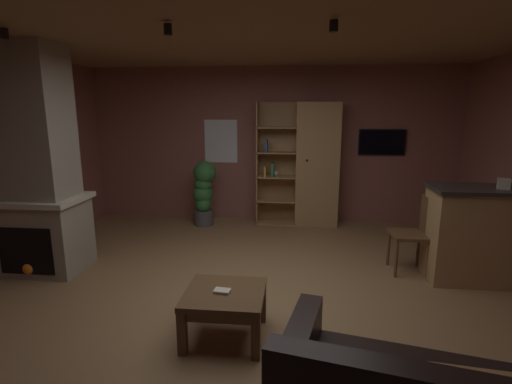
{
  "coord_description": "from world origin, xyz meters",
  "views": [
    {
      "loc": [
        0.42,
        -3.61,
        1.91
      ],
      "look_at": [
        0.0,
        0.4,
        1.05
      ],
      "focal_mm": 26.9,
      "sensor_mm": 36.0,
      "label": 1
    }
  ],
  "objects_px": {
    "table_book_0": "(222,291)",
    "coffee_table": "(225,301)",
    "tissue_box": "(504,184)",
    "wall_mounted_tv": "(382,142)",
    "bookshelf_cabinet": "(312,165)",
    "dining_chair": "(417,230)",
    "stone_fireplace": "(36,173)",
    "potted_floor_plant": "(204,190)",
    "kitchen_bar_counter": "(498,235)"
  },
  "relations": [
    {
      "from": "table_book_0",
      "to": "coffee_table",
      "type": "bearing_deg",
      "value": 49.44
    },
    {
      "from": "tissue_box",
      "to": "wall_mounted_tv",
      "type": "distance_m",
      "value": 2.46
    },
    {
      "from": "tissue_box",
      "to": "table_book_0",
      "type": "bearing_deg",
      "value": -153.89
    },
    {
      "from": "bookshelf_cabinet",
      "to": "wall_mounted_tv",
      "type": "relative_size",
      "value": 2.7
    },
    {
      "from": "tissue_box",
      "to": "dining_chair",
      "type": "relative_size",
      "value": 0.13
    },
    {
      "from": "stone_fireplace",
      "to": "potted_floor_plant",
      "type": "height_order",
      "value": "stone_fireplace"
    },
    {
      "from": "tissue_box",
      "to": "coffee_table",
      "type": "xyz_separation_m",
      "value": [
        -2.8,
        -1.36,
        -0.8
      ]
    },
    {
      "from": "kitchen_bar_counter",
      "to": "table_book_0",
      "type": "height_order",
      "value": "kitchen_bar_counter"
    },
    {
      "from": "wall_mounted_tv",
      "to": "coffee_table",
      "type": "bearing_deg",
      "value": -118.47
    },
    {
      "from": "potted_floor_plant",
      "to": "wall_mounted_tv",
      "type": "height_order",
      "value": "wall_mounted_tv"
    },
    {
      "from": "tissue_box",
      "to": "dining_chair",
      "type": "xyz_separation_m",
      "value": [
        -0.78,
        0.22,
        -0.61
      ]
    },
    {
      "from": "kitchen_bar_counter",
      "to": "potted_floor_plant",
      "type": "height_order",
      "value": "potted_floor_plant"
    },
    {
      "from": "kitchen_bar_counter",
      "to": "coffee_table",
      "type": "relative_size",
      "value": 2.31
    },
    {
      "from": "dining_chair",
      "to": "kitchen_bar_counter",
      "type": "bearing_deg",
      "value": -11.62
    },
    {
      "from": "table_book_0",
      "to": "dining_chair",
      "type": "xyz_separation_m",
      "value": [
        2.03,
        1.6,
        0.1
      ]
    },
    {
      "from": "dining_chair",
      "to": "potted_floor_plant",
      "type": "xyz_separation_m",
      "value": [
        -2.97,
        1.66,
        0.07
      ]
    },
    {
      "from": "kitchen_bar_counter",
      "to": "wall_mounted_tv",
      "type": "height_order",
      "value": "wall_mounted_tv"
    },
    {
      "from": "bookshelf_cabinet",
      "to": "coffee_table",
      "type": "relative_size",
      "value": 3.06
    },
    {
      "from": "stone_fireplace",
      "to": "tissue_box",
      "type": "height_order",
      "value": "stone_fireplace"
    },
    {
      "from": "bookshelf_cabinet",
      "to": "wall_mounted_tv",
      "type": "xyz_separation_m",
      "value": [
        1.15,
        0.21,
        0.38
      ]
    },
    {
      "from": "tissue_box",
      "to": "potted_floor_plant",
      "type": "distance_m",
      "value": 4.23
    },
    {
      "from": "stone_fireplace",
      "to": "wall_mounted_tv",
      "type": "xyz_separation_m",
      "value": [
        4.43,
        2.48,
        0.2
      ]
    },
    {
      "from": "stone_fireplace",
      "to": "bookshelf_cabinet",
      "type": "height_order",
      "value": "stone_fireplace"
    },
    {
      "from": "table_book_0",
      "to": "bookshelf_cabinet",
      "type": "bearing_deg",
      "value": 76.23
    },
    {
      "from": "coffee_table",
      "to": "potted_floor_plant",
      "type": "distance_m",
      "value": 3.38
    },
    {
      "from": "table_book_0",
      "to": "potted_floor_plant",
      "type": "xyz_separation_m",
      "value": [
        -0.94,
        3.26,
        0.17
      ]
    },
    {
      "from": "coffee_table",
      "to": "dining_chair",
      "type": "bearing_deg",
      "value": 38.11
    },
    {
      "from": "tissue_box",
      "to": "table_book_0",
      "type": "xyz_separation_m",
      "value": [
        -2.81,
        -1.38,
        -0.71
      ]
    },
    {
      "from": "bookshelf_cabinet",
      "to": "table_book_0",
      "type": "xyz_separation_m",
      "value": [
        -0.85,
        -3.48,
        -0.58
      ]
    },
    {
      "from": "stone_fireplace",
      "to": "coffee_table",
      "type": "relative_size",
      "value": 3.96
    },
    {
      "from": "stone_fireplace",
      "to": "dining_chair",
      "type": "xyz_separation_m",
      "value": [
        4.45,
        0.39,
        -0.66
      ]
    },
    {
      "from": "stone_fireplace",
      "to": "coffee_table",
      "type": "bearing_deg",
      "value": -25.99
    },
    {
      "from": "stone_fireplace",
      "to": "table_book_0",
      "type": "distance_m",
      "value": 2.81
    },
    {
      "from": "stone_fireplace",
      "to": "bookshelf_cabinet",
      "type": "bearing_deg",
      "value": 34.77
    },
    {
      "from": "bookshelf_cabinet",
      "to": "potted_floor_plant",
      "type": "distance_m",
      "value": 1.85
    },
    {
      "from": "bookshelf_cabinet",
      "to": "dining_chair",
      "type": "distance_m",
      "value": 2.27
    },
    {
      "from": "bookshelf_cabinet",
      "to": "stone_fireplace",
      "type": "bearing_deg",
      "value": -145.23
    },
    {
      "from": "bookshelf_cabinet",
      "to": "kitchen_bar_counter",
      "type": "relative_size",
      "value": 1.33
    },
    {
      "from": "dining_chair",
      "to": "wall_mounted_tv",
      "type": "relative_size",
      "value": 1.22
    },
    {
      "from": "kitchen_bar_counter",
      "to": "potted_floor_plant",
      "type": "xyz_separation_m",
      "value": [
        -3.8,
        1.83,
        0.05
      ]
    },
    {
      "from": "dining_chair",
      "to": "stone_fireplace",
      "type": "bearing_deg",
      "value": -174.98
    },
    {
      "from": "stone_fireplace",
      "to": "dining_chair",
      "type": "relative_size",
      "value": 2.87
    },
    {
      "from": "coffee_table",
      "to": "table_book_0",
      "type": "height_order",
      "value": "table_book_0"
    },
    {
      "from": "tissue_box",
      "to": "coffee_table",
      "type": "distance_m",
      "value": 3.21
    },
    {
      "from": "stone_fireplace",
      "to": "wall_mounted_tv",
      "type": "distance_m",
      "value": 5.08
    },
    {
      "from": "dining_chair",
      "to": "bookshelf_cabinet",
      "type": "bearing_deg",
      "value": 122.07
    },
    {
      "from": "stone_fireplace",
      "to": "potted_floor_plant",
      "type": "xyz_separation_m",
      "value": [
        1.48,
        2.05,
        -0.59
      ]
    },
    {
      "from": "kitchen_bar_counter",
      "to": "coffee_table",
      "type": "height_order",
      "value": "kitchen_bar_counter"
    },
    {
      "from": "table_book_0",
      "to": "potted_floor_plant",
      "type": "bearing_deg",
      "value": 106.1
    },
    {
      "from": "tissue_box",
      "to": "coffee_table",
      "type": "relative_size",
      "value": 0.18
    }
  ]
}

